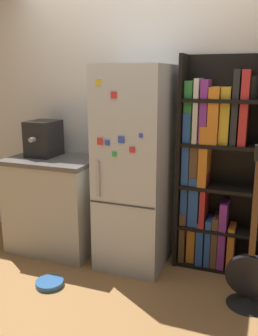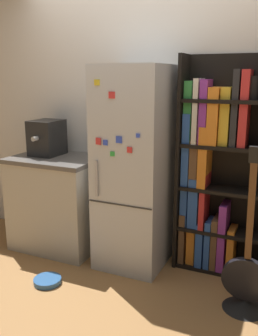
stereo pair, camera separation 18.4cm
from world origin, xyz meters
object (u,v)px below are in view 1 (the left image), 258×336
Objects in this scene: bookshelf at (215,171)px; espresso_machine at (44,138)px; refrigerator at (135,169)px; pet_bowl at (50,283)px; guitar at (249,284)px.

espresso_machine is (-1.62, -0.14, 0.21)m from bookshelf.
refrigerator is 7.68× the size of pet_bowl.
espresso_machine is at bearing 177.28° from refrigerator.
guitar is at bearing -11.19° from espresso_machine.
pet_bowl is (0.45, -0.70, -1.06)m from espresso_machine.
refrigerator reaches higher than espresso_machine.
bookshelf reaches higher than pet_bowl.
espresso_machine is at bearing -175.07° from bookshelf.
bookshelf is (0.67, 0.18, -0.01)m from refrigerator.
bookshelf is at bearing 35.68° from pet_bowl.
pet_bowl is (-1.17, -0.84, -0.85)m from bookshelf.
bookshelf is at bearing 4.93° from espresso_machine.
pet_bowl is at bearing -127.39° from refrigerator.
bookshelf is at bearing 124.51° from guitar.
bookshelf is 0.95m from guitar.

